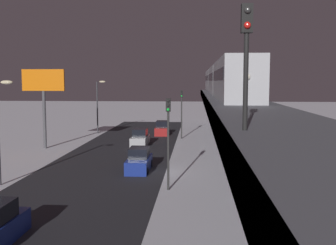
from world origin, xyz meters
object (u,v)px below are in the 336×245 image
sedan_red (162,129)px  sedan_silver (140,139)px  subway_train (221,80)px  traffic_light_near (168,130)px  commercial_billboard (44,88)px  rail_signal (246,45)px  traffic_light_mid (182,107)px  sedan_blue (139,161)px

sedan_red → sedan_silver: (1.80, 9.85, 0.00)m
subway_train → traffic_light_near: bearing=79.0°
subway_train → commercial_billboard: 22.54m
rail_signal → sedan_silver: size_ratio=0.84×
traffic_light_near → traffic_light_mid: same height
subway_train → rail_signal: 41.38m
sedan_blue → traffic_light_mid: 20.15m
sedan_silver → traffic_light_mid: 8.26m
traffic_light_mid → commercial_billboard: (15.15, 8.82, 2.63)m
sedan_silver → traffic_light_mid: size_ratio=0.74×
subway_train → traffic_light_mid: bearing=9.4°
subway_train → sedan_silver: 13.85m
commercial_billboard → subway_train: bearing=-154.6°
sedan_blue → commercial_billboard: bearing=138.5°
sedan_silver → sedan_blue: bearing=-82.6°
traffic_light_near → rail_signal: bearing=103.3°
traffic_light_mid → rail_signal: bearing=94.9°
rail_signal → traffic_light_mid: (3.49, -40.48, -4.53)m
sedan_silver → traffic_light_near: 20.73m
traffic_light_near → traffic_light_mid: (0.00, -25.78, 0.00)m
commercial_billboard → sedan_silver: bearing=-164.3°
rail_signal → sedan_blue: size_ratio=0.85×
subway_train → traffic_light_near: subway_train is taller
rail_signal → subway_train: bearing=-92.3°
subway_train → commercial_billboard: size_ratio=6.23×
sedan_blue → traffic_light_near: 7.59m
sedan_silver → traffic_light_near: traffic_light_near is taller
rail_signal → commercial_billboard: 36.79m
sedan_silver → traffic_light_mid: (-4.70, -5.88, 3.40)m
traffic_light_near → sedan_silver: bearing=-76.7°
subway_train → sedan_red: bearing=-21.1°
subway_train → traffic_light_mid: (5.18, 0.86, -3.58)m
subway_train → sedan_red: (8.08, -3.12, -6.98)m
traffic_light_near → commercial_billboard: size_ratio=0.72×
sedan_blue → traffic_light_mid: traffic_light_mid is taller
rail_signal → traffic_light_near: (3.49, -14.70, -4.53)m
subway_train → sedan_red: 11.12m
sedan_blue → sedan_red: size_ratio=1.08×
sedan_red → commercial_billboard: 18.71m
sedan_blue → traffic_light_near: (-2.90, 6.13, 3.41)m
traffic_light_mid → subway_train: bearing=-170.6°
sedan_blue → sedan_silver: (1.80, -13.77, 0.01)m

